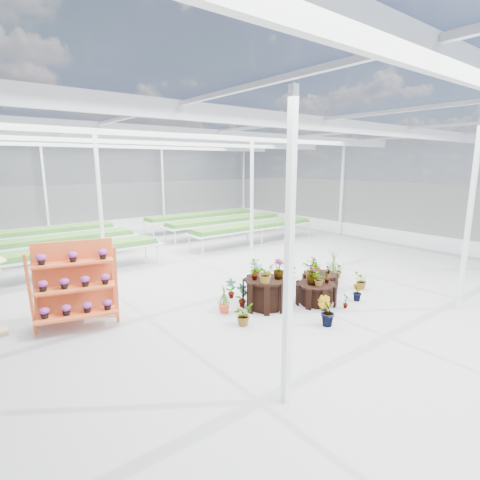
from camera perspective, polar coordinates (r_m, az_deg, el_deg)
ground_plane at (r=10.64m, az=3.13°, el=-7.70°), size 24.00×24.00×0.00m
greenhouse_shell at (r=10.12m, az=3.27°, el=4.42°), size 18.00×24.00×4.50m
steel_frame at (r=10.12m, az=3.27°, el=4.42°), size 18.00×24.00×4.50m
nursery_benches at (r=16.46m, az=-13.58°, el=0.45°), size 16.00×7.00×0.84m
plinth_tall at (r=9.35m, az=3.83°, el=-8.09°), size 1.21×1.21×0.73m
plinth_mid at (r=9.80m, az=11.48°, el=-7.98°), size 1.33×1.33×0.53m
plinth_low at (r=10.97m, az=12.11°, el=-6.13°), size 1.13×1.13×0.44m
shelf_rack at (r=8.89m, az=-23.82°, el=-6.37°), size 1.92×1.35×1.84m
nursery_plants at (r=9.99m, az=9.01°, el=-5.81°), size 5.00×3.06×1.23m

